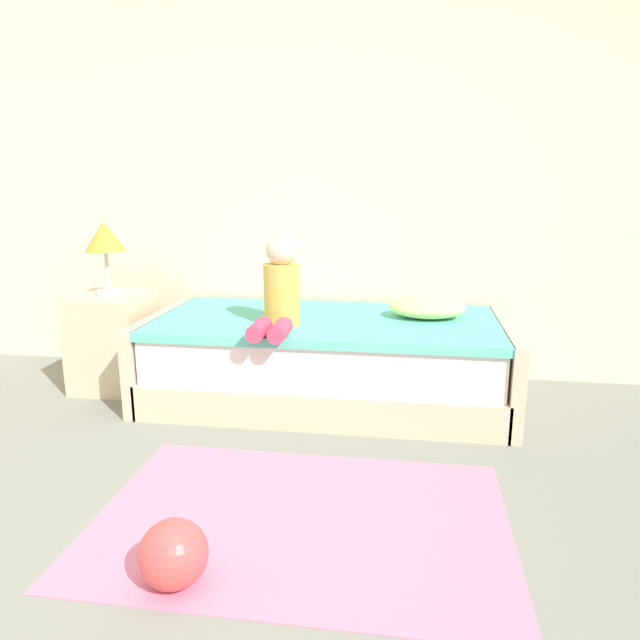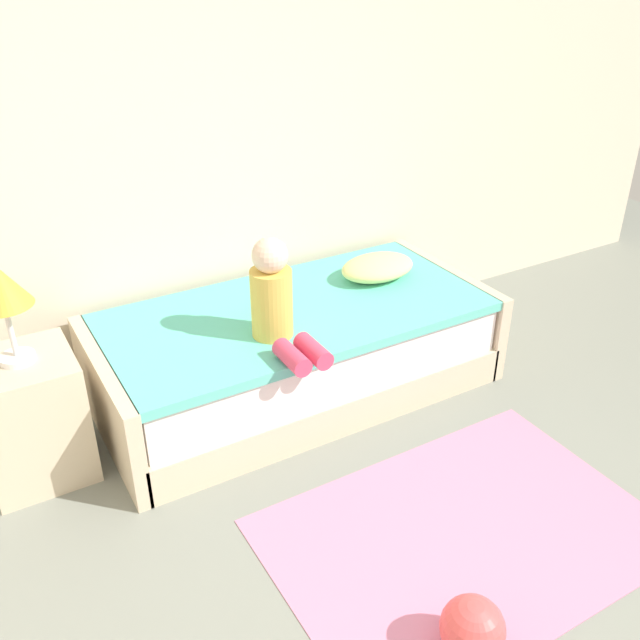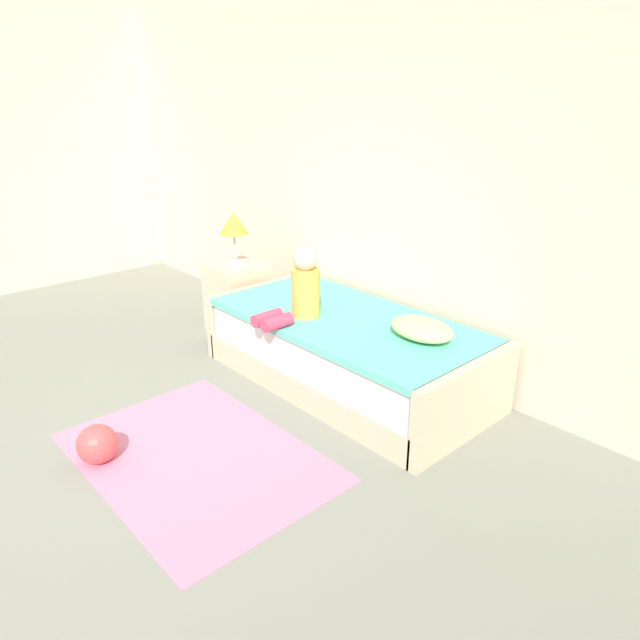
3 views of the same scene
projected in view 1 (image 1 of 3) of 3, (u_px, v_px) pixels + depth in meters
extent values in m
cube|color=beige|center=(299.00, 154.00, 3.82)|extent=(7.20, 0.10, 2.90)
cube|color=beige|center=(326.00, 383.00, 3.52)|extent=(2.00, 1.00, 0.20)
cube|color=white|center=(326.00, 347.00, 3.47)|extent=(1.94, 0.94, 0.25)
cube|color=#59C6B2|center=(326.00, 323.00, 3.44)|extent=(1.98, 0.98, 0.05)
cube|color=beige|center=(164.00, 352.00, 3.64)|extent=(0.07, 1.00, 0.50)
cube|color=beige|center=(504.00, 367.00, 3.34)|extent=(0.07, 1.00, 0.50)
cube|color=beige|center=(114.00, 342.00, 3.68)|extent=(0.44, 0.44, 0.60)
cylinder|color=silver|center=(109.00, 292.00, 3.61)|extent=(0.15, 0.15, 0.03)
cylinder|color=silver|center=(107.00, 271.00, 3.57)|extent=(0.02, 0.02, 0.24)
cone|color=#F29E33|center=(104.00, 236.00, 3.53)|extent=(0.24, 0.24, 0.18)
cylinder|color=gold|center=(282.00, 295.00, 3.25)|extent=(0.20, 0.20, 0.34)
sphere|color=beige|center=(281.00, 250.00, 3.19)|extent=(0.17, 0.17, 0.17)
cylinder|color=#D83F60|center=(259.00, 329.00, 3.00)|extent=(0.09, 0.22, 0.09)
cylinder|color=#D83F60|center=(280.00, 330.00, 2.98)|extent=(0.09, 0.22, 0.09)
ellipsoid|color=#F2E58C|center=(427.00, 307.00, 3.43)|extent=(0.44, 0.30, 0.13)
sphere|color=#E54C4C|center=(173.00, 554.00, 1.90)|extent=(0.23, 0.23, 0.23)
cube|color=pink|center=(301.00, 519.00, 2.29)|extent=(1.60, 1.10, 0.01)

